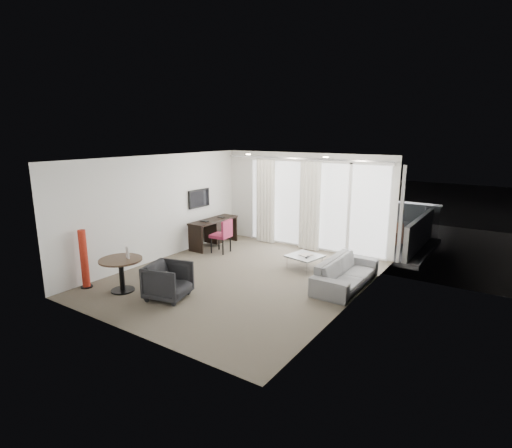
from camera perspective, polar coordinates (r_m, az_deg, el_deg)
The scene contains 28 objects.
floor at distance 8.88m, azimuth -2.17°, elevation -7.66°, with size 5.00×6.00×0.00m, color brown.
ceiling at distance 8.33m, azimuth -2.32°, elevation 9.33°, with size 5.00×6.00×0.00m, color white.
wall_left at distance 10.16m, azimuth -13.75°, elevation 2.22°, with size 0.00×6.00×2.60m, color silver.
wall_right at distance 7.37m, azimuth 13.72°, elevation -1.77°, with size 0.00×6.00×2.60m, color silver.
wall_front at distance 6.41m, azimuth -18.20°, elevation -4.25°, with size 5.00×0.00×2.60m, color silver.
window_panel at distance 10.91m, azimuth 8.29°, elevation 2.65°, with size 4.00×0.02×2.38m, color white, non-canonical shape.
window_frame at distance 10.90m, azimuth 8.26°, elevation 2.64°, with size 4.10×0.06×2.44m, color white, non-canonical shape.
curtain_left at distance 11.46m, azimuth 1.38°, elevation 3.27°, with size 0.60×0.20×2.38m, color silver, non-canonical shape.
curtain_right at distance 10.79m, azimuth 7.68°, elevation 2.55°, with size 0.60×0.20×2.38m, color silver, non-canonical shape.
curtain_track at distance 10.75m, azimuth 6.67°, elevation 9.26°, with size 4.80×0.04×0.04m, color #B2B2B7, non-canonical shape.
downlight_a at distance 10.16m, azimuth -1.11°, elevation 9.92°, with size 0.12×0.12×0.02m, color #FFE0B2.
downlight_b at distance 9.12m, azimuth 9.94°, elevation 9.40°, with size 0.12×0.12×0.02m, color #FFE0B2.
desk at distance 11.26m, azimuth -6.04°, elevation -1.24°, with size 0.51×1.62×0.76m, color black, non-canonical shape.
tv at distance 11.13m, azimuth -8.13°, elevation 3.64°, with size 0.05×0.80×0.50m, color black, non-canonical shape.
desk_chair at distance 10.61m, azimuth -5.07°, elevation -1.72°, with size 0.49×0.46×0.90m, color maroon, non-canonical shape.
round_table at distance 8.49m, azimuth -18.63°, elevation -6.93°, with size 0.84×0.84×0.67m, color #3F2C1E, non-canonical shape.
menu_card at distance 8.38m, azimuth -17.86°, elevation -4.38°, with size 0.13×0.02×0.23m, color white, non-canonical shape.
red_lamp at distance 8.88m, azimuth -23.35°, elevation -4.62°, with size 0.24×0.24×1.22m, color #A52415.
tub_armchair at distance 7.89m, azimuth -12.44°, elevation -7.96°, with size 0.74×0.76×0.70m, color black.
coffee_table at distance 9.47m, azimuth 6.96°, elevation -5.40°, with size 0.71×0.71×0.32m, color gray, non-canonical shape.
remote at distance 9.27m, azimuth 7.36°, elevation -4.51°, with size 0.04×0.14×0.02m, color black, non-canonical shape.
magazine at distance 9.44m, azimuth 7.16°, elevation -4.19°, with size 0.21×0.26×0.01m, color gray, non-canonical shape.
sofa at distance 8.54m, azimuth 12.73°, elevation -6.79°, with size 1.97×0.77×0.58m, color slate.
terrace_slab at distance 12.54m, azimuth 11.10°, elevation -2.02°, with size 5.60×3.00×0.12m, color #4D4D50.
rattan_chair_a at distance 11.90m, azimuth 11.72°, elevation -0.35°, with size 0.61×0.61×0.89m, color #462A1E, non-canonical shape.
rattan_chair_b at distance 11.44m, azimuth 18.57°, elevation -1.71°, with size 0.50×0.50×0.73m, color #462A1E, non-canonical shape.
rattan_table at distance 11.43m, azimuth 16.59°, elevation -2.04°, with size 0.55×0.55×0.55m, color #462A1E, non-canonical shape.
balustrade at distance 13.74m, azimuth 13.55°, elevation 1.56°, with size 5.50×0.06×1.05m, color #B2B2B7, non-canonical shape.
Camera 1 is at (4.89, -6.73, 3.12)m, focal length 28.00 mm.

